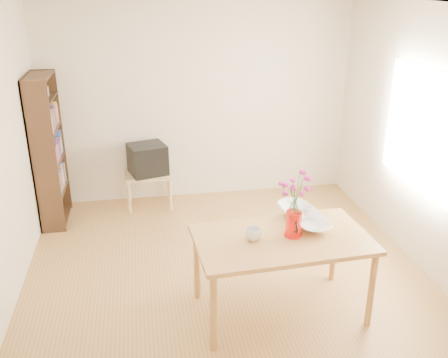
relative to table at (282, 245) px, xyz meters
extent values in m
plane|color=olive|center=(-0.37, 0.48, -0.67)|extent=(4.50, 4.50, 0.00)
plane|color=white|center=(-0.37, 0.48, 1.93)|extent=(4.50, 4.50, 0.00)
plane|color=beige|center=(-0.37, 2.73, 0.63)|extent=(4.00, 0.00, 4.00)
plane|color=beige|center=(-0.37, -1.77, 0.63)|extent=(4.00, 0.00, 4.00)
plane|color=beige|center=(1.63, 0.48, 0.63)|extent=(0.00, 4.50, 4.50)
plane|color=white|center=(1.61, 0.78, 0.73)|extent=(0.00, 1.30, 1.30)
cube|color=#A9743A|center=(0.00, 0.00, 0.06)|extent=(1.53, 0.94, 0.04)
cylinder|color=#A9743A|center=(-0.66, -0.41, -0.32)|extent=(0.06, 0.06, 0.71)
cylinder|color=#A9743A|center=(0.70, -0.32, -0.32)|extent=(0.06, 0.06, 0.71)
cylinder|color=#A9743A|center=(-0.70, 0.32, -0.32)|extent=(0.06, 0.06, 0.71)
cylinder|color=#A9743A|center=(0.66, 0.41, -0.32)|extent=(0.06, 0.06, 0.71)
cube|color=tan|center=(-1.07, 2.45, -0.23)|extent=(0.60, 0.45, 0.03)
cylinder|color=tan|center=(-1.33, 2.26, -0.46)|extent=(0.04, 0.04, 0.43)
cylinder|color=tan|center=(-0.81, 2.26, -0.46)|extent=(0.04, 0.04, 0.43)
cylinder|color=tan|center=(-1.33, 2.63, -0.46)|extent=(0.04, 0.04, 0.43)
cylinder|color=tan|center=(-0.81, 2.63, -0.46)|extent=(0.04, 0.04, 0.43)
cube|color=black|center=(-2.22, 1.89, 0.23)|extent=(0.28, 0.02, 1.80)
cube|color=black|center=(-2.22, 2.57, 0.23)|extent=(0.28, 0.03, 1.80)
cube|color=black|center=(-2.35, 2.23, 0.23)|extent=(0.02, 0.70, 1.80)
cube|color=black|center=(-2.22, 2.23, -0.63)|extent=(0.27, 0.65, 0.02)
cube|color=black|center=(-2.22, 2.23, -0.27)|extent=(0.27, 0.65, 0.02)
cube|color=black|center=(-2.22, 2.23, 0.11)|extent=(0.27, 0.65, 0.02)
cube|color=black|center=(-2.22, 2.23, 0.49)|extent=(0.27, 0.65, 0.02)
cube|color=black|center=(-2.22, 2.23, 0.85)|extent=(0.27, 0.65, 0.02)
cube|color=black|center=(-2.22, 2.23, 1.11)|extent=(0.27, 0.65, 0.02)
cylinder|color=red|center=(0.10, 0.01, 0.19)|extent=(0.13, 0.13, 0.22)
cylinder|color=red|center=(0.10, 0.01, 0.09)|extent=(0.15, 0.15, 0.02)
cylinder|color=red|center=(0.10, 0.01, 0.30)|extent=(0.14, 0.14, 0.01)
cone|color=red|center=(0.10, -0.05, 0.27)|extent=(0.05, 0.07, 0.06)
torus|color=black|center=(0.09, 0.10, 0.20)|extent=(0.02, 0.10, 0.10)
imported|color=white|center=(-0.25, 0.00, 0.13)|extent=(0.19, 0.19, 0.10)
imported|color=white|center=(0.27, 0.28, 0.29)|extent=(0.53, 0.53, 0.43)
imported|color=white|center=(0.23, 0.28, 0.25)|extent=(0.09, 0.09, 0.06)
imported|color=white|center=(0.32, 0.30, 0.25)|extent=(0.10, 0.10, 0.07)
cube|color=black|center=(-1.07, 2.45, -0.02)|extent=(0.53, 0.51, 0.38)
cube|color=black|center=(-1.07, 2.52, 0.00)|extent=(0.36, 0.30, 0.27)
cube|color=black|center=(-1.07, 2.24, 0.00)|extent=(0.33, 0.11, 0.27)
camera|label=1|loc=(-1.13, -3.60, 2.14)|focal=40.00mm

